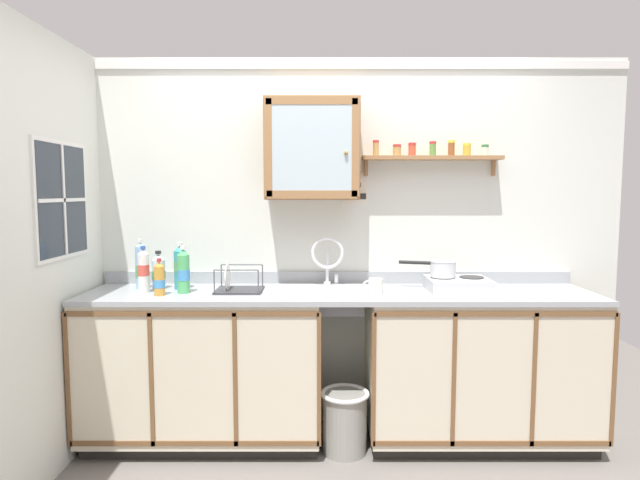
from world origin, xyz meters
TOP-DOWN VIEW (x-y plane):
  - floor at (0.00, 0.00)m, footprint 6.13×6.13m
  - back_wall at (0.00, 0.73)m, footprint 3.73×0.07m
  - side_wall_left at (-1.59, -0.25)m, footprint 0.05×3.50m
  - lower_cabinet_run at (-0.83, 0.41)m, footprint 1.45×0.59m
  - lower_cabinet_run_right at (0.87, 0.41)m, footprint 1.38×0.59m
  - countertop at (0.00, 0.41)m, footprint 3.09×0.61m
  - backsplash at (0.00, 0.69)m, footprint 3.09×0.02m
  - sink at (-0.10, 0.45)m, footprint 0.59×0.41m
  - hot_plate_stove at (0.74, 0.45)m, footprint 0.38×0.32m
  - saucepan at (0.64, 0.47)m, footprint 0.35×0.17m
  - bottle_water_blue_0 at (-1.24, 0.50)m, footprint 0.07×0.07m
  - bottle_opaque_white_1 at (-1.18, 0.37)m, footprint 0.07×0.07m
  - bottle_water_clear_2 at (-1.13, 0.50)m, footprint 0.08×0.08m
  - bottle_soda_green_3 at (-0.94, 0.37)m, footprint 0.08×0.08m
  - bottle_detergent_teal_4 at (-0.99, 0.50)m, footprint 0.08×0.08m
  - bottle_juice_amber_5 at (-1.06, 0.29)m, footprint 0.06×0.06m
  - dish_rack at (-0.63, 0.42)m, footprint 0.28×0.25m
  - mug at (0.21, 0.35)m, footprint 0.12×0.09m
  - wall_cabinet at (-0.17, 0.56)m, footprint 0.59×0.30m
  - spice_shelf at (0.60, 0.63)m, footprint 0.89×0.14m
  - warning_sign at (0.11, 0.70)m, footprint 0.17×0.01m
  - window at (-1.56, 0.17)m, footprint 0.03×0.58m
  - trash_bin at (0.03, 0.27)m, footprint 0.29×0.29m

SIDE VIEW (x-z plane):
  - floor at x=0.00m, z-range 0.00..0.00m
  - trash_bin at x=0.03m, z-range 0.01..0.38m
  - lower_cabinet_run at x=-0.83m, z-range 0.00..0.93m
  - lower_cabinet_run_right at x=0.87m, z-range 0.00..0.93m
  - countertop at x=0.00m, z-range 0.92..0.95m
  - sink at x=-0.10m, z-range 0.72..1.17m
  - dish_rack at x=-0.63m, z-range 0.90..1.07m
  - hot_plate_stove at x=0.74m, z-range 0.95..1.03m
  - backsplash at x=0.00m, z-range 0.95..1.03m
  - mug at x=0.21m, z-range 0.95..1.04m
  - bottle_juice_amber_5 at x=-1.06m, z-range 0.94..1.16m
  - bottle_water_clear_2 at x=-1.13m, z-range 0.94..1.18m
  - bottle_soda_green_3 at x=-0.94m, z-range 0.94..1.22m
  - bottle_opaque_white_1 at x=-1.18m, z-range 0.95..1.23m
  - saucepan at x=0.64m, z-range 1.04..1.14m
  - bottle_detergent_teal_4 at x=-0.99m, z-range 0.95..1.24m
  - bottle_water_blue_0 at x=-1.24m, z-range 0.94..1.25m
  - side_wall_left at x=-1.59m, z-range 0.00..2.42m
  - back_wall at x=0.00m, z-range 0.01..2.43m
  - window at x=-1.56m, z-range 1.19..1.84m
  - warning_sign at x=0.11m, z-range 1.47..1.69m
  - spice_shelf at x=0.60m, z-range 1.68..1.90m
  - wall_cabinet at x=-0.17m, z-range 1.51..2.14m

